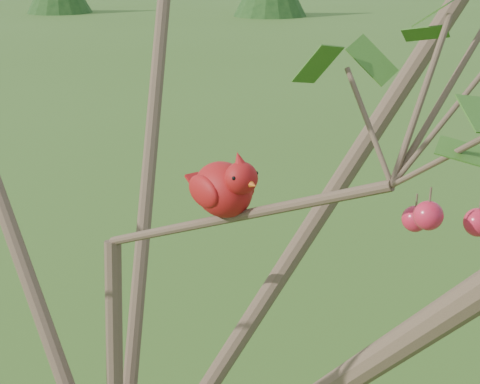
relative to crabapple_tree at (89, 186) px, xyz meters
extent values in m
sphere|color=red|center=(0.64, 0.10, 0.04)|extent=(0.04, 0.04, 0.04)
sphere|color=red|center=(0.55, 0.13, 0.01)|extent=(0.04, 0.04, 0.04)
sphere|color=red|center=(0.59, 0.04, 0.06)|extent=(0.04, 0.04, 0.04)
ellipsoid|color=maroon|center=(0.22, 0.10, 0.01)|extent=(0.14, 0.13, 0.10)
sphere|color=maroon|center=(0.27, 0.08, 0.04)|extent=(0.07, 0.07, 0.06)
cone|color=maroon|center=(0.26, 0.08, 0.07)|extent=(0.05, 0.04, 0.04)
cone|color=#D85914|center=(0.29, 0.07, 0.04)|extent=(0.03, 0.03, 0.02)
ellipsoid|color=black|center=(0.28, 0.07, 0.04)|extent=(0.02, 0.03, 0.03)
cube|color=maroon|center=(0.15, 0.13, -0.01)|extent=(0.08, 0.05, 0.04)
ellipsoid|color=maroon|center=(0.23, 0.14, 0.01)|extent=(0.09, 0.05, 0.06)
ellipsoid|color=maroon|center=(0.20, 0.07, 0.01)|extent=(0.09, 0.05, 0.06)
camera|label=1|loc=(0.83, -0.79, 0.39)|focal=50.00mm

